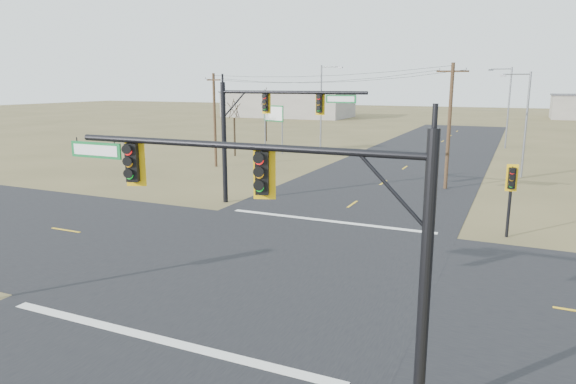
# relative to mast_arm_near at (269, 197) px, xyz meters

# --- Properties ---
(ground) EXTENTS (320.00, 320.00, 0.00)m
(ground) POSITION_rel_mast_arm_near_xyz_m (-4.01, 7.97, -4.91)
(ground) COLOR olive
(ground) RESTS_ON ground
(road_ew) EXTENTS (160.00, 14.00, 0.02)m
(road_ew) POSITION_rel_mast_arm_near_xyz_m (-4.01, 7.97, -4.90)
(road_ew) COLOR black
(road_ew) RESTS_ON ground
(road_ns) EXTENTS (14.00, 160.00, 0.02)m
(road_ns) POSITION_rel_mast_arm_near_xyz_m (-4.01, 7.97, -4.90)
(road_ns) COLOR black
(road_ns) RESTS_ON ground
(stop_bar_near) EXTENTS (12.00, 0.40, 0.01)m
(stop_bar_near) POSITION_rel_mast_arm_near_xyz_m (-4.01, 0.47, -4.88)
(stop_bar_near) COLOR silver
(stop_bar_near) RESTS_ON road_ns
(stop_bar_far) EXTENTS (12.00, 0.40, 0.01)m
(stop_bar_far) POSITION_rel_mast_arm_near_xyz_m (-4.01, 15.47, -4.88)
(stop_bar_far) COLOR silver
(stop_bar_far) RESTS_ON road_ns
(mast_arm_near) EXTENTS (10.33, 0.57, 6.72)m
(mast_arm_near) POSITION_rel_mast_arm_near_xyz_m (0.00, 0.00, 0.00)
(mast_arm_near) COLOR black
(mast_arm_near) RESTS_ON ground
(mast_arm_far) EXTENTS (9.51, 0.44, 7.70)m
(mast_arm_far) POSITION_rel_mast_arm_near_xyz_m (-8.98, 17.24, 0.62)
(mast_arm_far) COLOR black
(mast_arm_far) RESTS_ON ground
(pedestal_signal_ne) EXTENTS (0.64, 0.53, 3.76)m
(pedestal_signal_ne) POSITION_rel_mast_arm_near_xyz_m (5.24, 16.24, -2.12)
(pedestal_signal_ne) COLOR black
(pedestal_signal_ne) RESTS_ON ground
(utility_pole_near) EXTENTS (2.18, 0.61, 9.05)m
(utility_pole_near) POSITION_rel_mast_arm_near_xyz_m (0.70, 27.65, -0.19)
(utility_pole_near) COLOR #4B3720
(utility_pole_near) RESTS_ON ground
(utility_pole_far) EXTENTS (1.95, 0.95, 8.52)m
(utility_pole_far) POSITION_rel_mast_arm_near_xyz_m (-20.27, 29.46, -0.45)
(utility_pole_far) COLOR #4B3720
(utility_pole_far) RESTS_ON ground
(highway_sign) EXTENTS (2.72, 0.84, 5.26)m
(highway_sign) POSITION_rel_mast_arm_near_xyz_m (-19.41, 40.01, -1.13)
(highway_sign) COLOR slate
(highway_sign) RESTS_ON ground
(streetlight_a) EXTENTS (2.38, 0.29, 8.54)m
(streetlight_a) POSITION_rel_mast_arm_near_xyz_m (5.57, 35.08, -0.12)
(streetlight_a) COLOR slate
(streetlight_a) RESTS_ON ground
(streetlight_b) EXTENTS (2.65, 0.40, 9.46)m
(streetlight_b) POSITION_rel_mast_arm_near_xyz_m (3.64, 55.46, 0.40)
(streetlight_b) COLOR slate
(streetlight_b) RESTS_ON ground
(streetlight_c) EXTENTS (2.71, 0.33, 9.70)m
(streetlight_c) POSITION_rel_mast_arm_near_xyz_m (-16.37, 47.15, 0.53)
(streetlight_c) COLOR slate
(streetlight_c) RESTS_ON ground
(bare_tree_a) EXTENTS (2.85, 2.85, 6.35)m
(bare_tree_a) POSITION_rel_mast_arm_near_xyz_m (-22.28, 36.41, 0.11)
(bare_tree_a) COLOR black
(bare_tree_a) RESTS_ON ground
(bare_tree_b) EXTENTS (3.22, 3.22, 7.43)m
(bare_tree_b) POSITION_rel_mast_arm_near_xyz_m (-25.67, 50.49, 1.03)
(bare_tree_b) COLOR black
(bare_tree_b) RESTS_ON ground
(warehouse_left) EXTENTS (28.00, 14.00, 5.50)m
(warehouse_left) POSITION_rel_mast_arm_near_xyz_m (-44.01, 97.97, -2.16)
(warehouse_left) COLOR #9B948A
(warehouse_left) RESTS_ON ground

